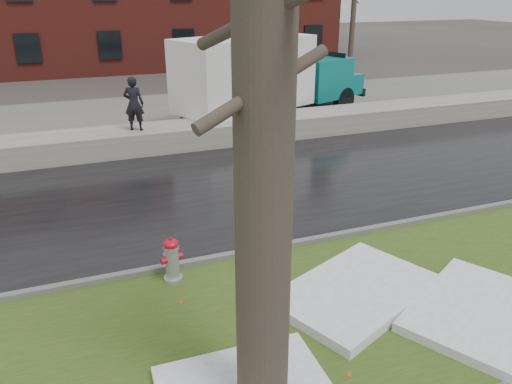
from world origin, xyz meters
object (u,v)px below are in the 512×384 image
object	(u,v)px
fire_hydrant	(172,258)
box_truck	(265,77)
tree	(264,96)
worker	(134,104)

from	to	relation	value
fire_hydrant	box_truck	world-z (taller)	box_truck
tree	worker	xyz separation A→B (m)	(0.10, 11.29, -2.42)
box_truck	worker	bearing A→B (deg)	-178.23
worker	box_truck	bearing A→B (deg)	-135.20
tree	box_truck	size ratio (longest dim) A/B	0.80
fire_hydrant	tree	xyz separation A→B (m)	(0.44, -3.34, 3.52)
box_truck	tree	bearing A→B (deg)	-132.77
tree	fire_hydrant	bearing A→B (deg)	97.52
fire_hydrant	tree	distance (m)	4.87
box_truck	worker	size ratio (longest dim) A/B	5.80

